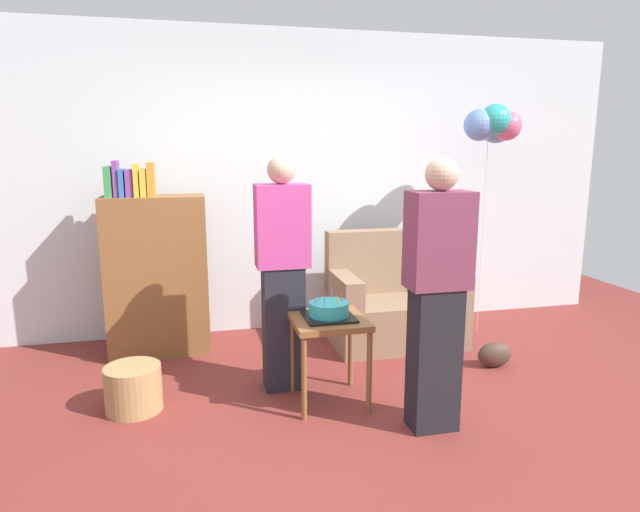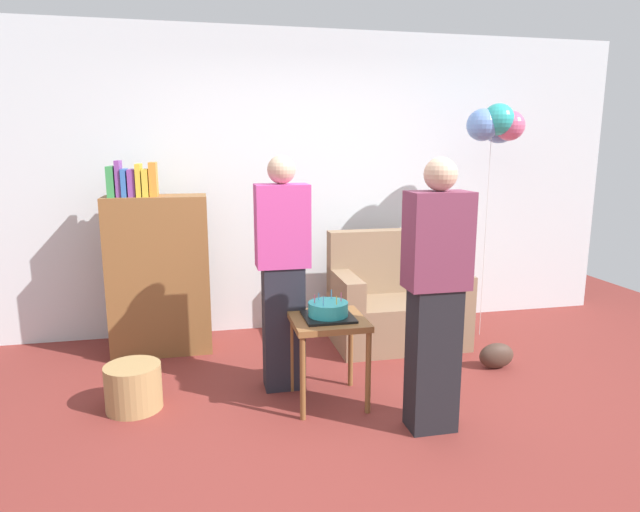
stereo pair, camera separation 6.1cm
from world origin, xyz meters
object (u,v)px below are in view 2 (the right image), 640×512
at_px(person_holding_cake, 435,296).
at_px(birthday_cake, 328,310).
at_px(balloon_bunch, 497,124).
at_px(bookshelf, 158,271).
at_px(handbag, 496,356).
at_px(wicker_basket, 134,387).
at_px(side_table, 328,331).
at_px(couch, 395,304).
at_px(person_blowing_candles, 283,273).

bearing_deg(person_holding_cake, birthday_cake, -28.63).
bearing_deg(birthday_cake, balloon_bunch, 30.16).
bearing_deg(bookshelf, handbag, -20.09).
bearing_deg(wicker_basket, person_holding_cake, -19.73).
distance_m(bookshelf, side_table, 1.67).
relative_size(couch, person_blowing_candles, 0.67).
relative_size(side_table, handbag, 2.10).
distance_m(wicker_basket, balloon_bunch, 3.52).
height_order(couch, side_table, couch).
bearing_deg(balloon_bunch, bookshelf, 175.64).
relative_size(person_holding_cake, wicker_basket, 4.53).
height_order(side_table, person_blowing_candles, person_blowing_candles).
bearing_deg(side_table, couch, 50.34).
bearing_deg(side_table, handbag, 10.93).
xyz_separation_m(bookshelf, wicker_basket, (-0.12, -1.03, -0.53)).
height_order(couch, person_holding_cake, person_holding_cake).
bearing_deg(person_holding_cake, side_table, -28.63).
height_order(handbag, balloon_bunch, balloon_bunch).
xyz_separation_m(person_blowing_candles, handbag, (1.65, -0.03, -0.73)).
bearing_deg(person_holding_cake, bookshelf, -31.85).
height_order(side_table, birthday_cake, birthday_cake).
distance_m(couch, person_holding_cake, 1.60).
distance_m(bookshelf, birthday_cake, 1.66).
relative_size(bookshelf, birthday_cake, 4.93).
bearing_deg(wicker_basket, couch, 21.88).
distance_m(birthday_cake, person_holding_cake, 0.74).
distance_m(couch, birthday_cake, 1.35).
distance_m(handbag, balloon_bunch, 1.93).
xyz_separation_m(side_table, person_blowing_candles, (-0.25, 0.30, 0.33)).
xyz_separation_m(birthday_cake, balloon_bunch, (1.70, 0.98, 1.23)).
relative_size(birthday_cake, wicker_basket, 0.89).
bearing_deg(side_table, wicker_basket, 172.37).
bearing_deg(balloon_bunch, person_blowing_candles, -160.50).
distance_m(birthday_cake, wicker_basket, 1.36).
relative_size(wicker_basket, balloon_bunch, 0.18).
bearing_deg(couch, bookshelf, 174.59).
bearing_deg(side_table, balloon_bunch, 30.16).
distance_m(side_table, wicker_basket, 1.32).
height_order(person_blowing_candles, balloon_bunch, balloon_bunch).
bearing_deg(person_blowing_candles, handbag, 17.06).
height_order(person_holding_cake, wicker_basket, person_holding_cake).
bearing_deg(handbag, side_table, -169.07).
relative_size(couch, handbag, 3.93).
relative_size(wicker_basket, handbag, 1.29).
relative_size(person_blowing_candles, person_holding_cake, 1.00).
distance_m(couch, handbag, 0.96).
bearing_deg(birthday_cake, bookshelf, 133.64).
distance_m(person_holding_cake, balloon_bunch, 2.14).
relative_size(bookshelf, person_blowing_candles, 0.97).
height_order(side_table, balloon_bunch, balloon_bunch).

